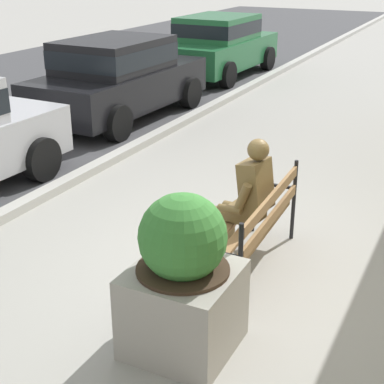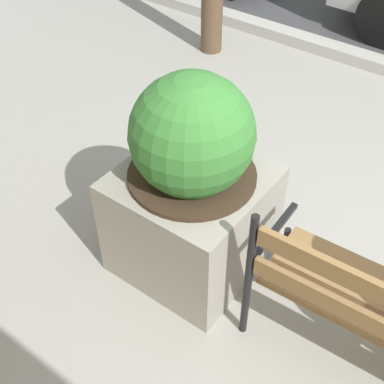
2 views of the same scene
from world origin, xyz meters
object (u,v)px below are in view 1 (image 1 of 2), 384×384
at_px(bronze_statue_seated, 243,201).
at_px(parked_car_black, 118,76).
at_px(concrete_planter, 183,280).
at_px(parked_car_green, 219,44).
at_px(park_bench, 255,223).

bearing_deg(bronze_statue_seated, parked_car_black, 45.40).
xyz_separation_m(bronze_statue_seated, parked_car_black, (4.28, 4.34, 0.17)).
distance_m(concrete_planter, parked_car_black, 7.42).
xyz_separation_m(concrete_planter, parked_car_green, (10.74, 4.47, 0.21)).
xyz_separation_m(park_bench, bronze_statue_seated, (0.20, 0.21, 0.12)).
distance_m(park_bench, concrete_planter, 1.45).
bearing_deg(parked_car_black, bronze_statue_seated, -134.60).
bearing_deg(parked_car_black, park_bench, -134.53).
bearing_deg(concrete_planter, bronze_statue_seated, 4.78).
bearing_deg(bronze_statue_seated, parked_car_green, 25.48).
height_order(concrete_planter, parked_car_green, parked_car_green).
bearing_deg(park_bench, bronze_statue_seated, 46.95).
relative_size(concrete_planter, parked_car_black, 0.33).
xyz_separation_m(park_bench, concrete_planter, (-1.44, 0.07, 0.09)).
bearing_deg(parked_car_green, concrete_planter, -157.39).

